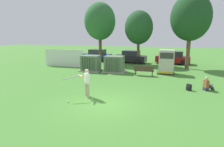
{
  "coord_description": "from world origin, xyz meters",
  "views": [
    {
      "loc": [
        3.16,
        -9.49,
        3.82
      ],
      "look_at": [
        -0.56,
        3.5,
        1.0
      ],
      "focal_mm": 30.82,
      "sensor_mm": 36.0,
      "label": 1
    }
  ],
  "objects_px": {
    "batter": "(86,82)",
    "seated_spectator": "(207,85)",
    "sports_ball": "(68,102)",
    "parked_car_left_of_center": "(130,57)",
    "transformer_west": "(91,63)",
    "parked_car_right_of_center": "(173,58)",
    "transformer_mid_west": "(114,64)",
    "backpack": "(189,87)",
    "park_bench": "(144,70)",
    "generator_enclosure": "(166,62)",
    "parked_car_leftmost": "(97,55)"
  },
  "relations": [
    {
      "from": "park_bench",
      "to": "sports_ball",
      "type": "height_order",
      "value": "park_bench"
    },
    {
      "from": "backpack",
      "to": "seated_spectator",
      "type": "bearing_deg",
      "value": 16.21
    },
    {
      "from": "backpack",
      "to": "generator_enclosure",
      "type": "bearing_deg",
      "value": 106.35
    },
    {
      "from": "seated_spectator",
      "to": "backpack",
      "type": "distance_m",
      "value": 1.27
    },
    {
      "from": "park_bench",
      "to": "parked_car_right_of_center",
      "type": "height_order",
      "value": "parked_car_right_of_center"
    },
    {
      "from": "transformer_west",
      "to": "park_bench",
      "type": "bearing_deg",
      "value": -8.61
    },
    {
      "from": "transformer_west",
      "to": "seated_spectator",
      "type": "xyz_separation_m",
      "value": [
        10.27,
        -4.29,
        -0.41
      ]
    },
    {
      "from": "park_bench",
      "to": "transformer_mid_west",
      "type": "bearing_deg",
      "value": 162.61
    },
    {
      "from": "seated_spectator",
      "to": "parked_car_right_of_center",
      "type": "relative_size",
      "value": 0.22
    },
    {
      "from": "transformer_west",
      "to": "generator_enclosure",
      "type": "distance_m",
      "value": 7.53
    },
    {
      "from": "parked_car_leftmost",
      "to": "sports_ball",
      "type": "bearing_deg",
      "value": -75.03
    },
    {
      "from": "transformer_west",
      "to": "parked_car_right_of_center",
      "type": "relative_size",
      "value": 0.48
    },
    {
      "from": "parked_car_leftmost",
      "to": "transformer_mid_west",
      "type": "bearing_deg",
      "value": -57.71
    },
    {
      "from": "generator_enclosure",
      "to": "parked_car_leftmost",
      "type": "bearing_deg",
      "value": 145.28
    },
    {
      "from": "transformer_west",
      "to": "batter",
      "type": "height_order",
      "value": "batter"
    },
    {
      "from": "generator_enclosure",
      "to": "batter",
      "type": "relative_size",
      "value": 1.32
    },
    {
      "from": "transformer_west",
      "to": "parked_car_left_of_center",
      "type": "height_order",
      "value": "same"
    },
    {
      "from": "transformer_mid_west",
      "to": "parked_car_leftmost",
      "type": "relative_size",
      "value": 0.48
    },
    {
      "from": "parked_car_leftmost",
      "to": "parked_car_left_of_center",
      "type": "height_order",
      "value": "same"
    },
    {
      "from": "transformer_west",
      "to": "generator_enclosure",
      "type": "bearing_deg",
      "value": 5.59
    },
    {
      "from": "parked_car_leftmost",
      "to": "parked_car_left_of_center",
      "type": "bearing_deg",
      "value": -7.19
    },
    {
      "from": "transformer_west",
      "to": "parked_car_right_of_center",
      "type": "distance_m",
      "value": 11.14
    },
    {
      "from": "parked_car_leftmost",
      "to": "park_bench",
      "type": "bearing_deg",
      "value": -47.03
    },
    {
      "from": "park_bench",
      "to": "generator_enclosure",
      "type": "bearing_deg",
      "value": 39.04
    },
    {
      "from": "transformer_west",
      "to": "transformer_mid_west",
      "type": "xyz_separation_m",
      "value": [
        2.47,
        0.12,
        0.0
      ]
    },
    {
      "from": "sports_ball",
      "to": "transformer_mid_west",
      "type": "bearing_deg",
      "value": 88.83
    },
    {
      "from": "batter",
      "to": "seated_spectator",
      "type": "xyz_separation_m",
      "value": [
        7.38,
        3.57,
        -0.6
      ]
    },
    {
      "from": "park_bench",
      "to": "parked_car_right_of_center",
      "type": "relative_size",
      "value": 0.42
    },
    {
      "from": "park_bench",
      "to": "sports_ball",
      "type": "bearing_deg",
      "value": -111.62
    },
    {
      "from": "generator_enclosure",
      "to": "parked_car_right_of_center",
      "type": "relative_size",
      "value": 0.53
    },
    {
      "from": "park_bench",
      "to": "seated_spectator",
      "type": "height_order",
      "value": "seated_spectator"
    },
    {
      "from": "transformer_west",
      "to": "batter",
      "type": "distance_m",
      "value": 8.38
    },
    {
      "from": "park_bench",
      "to": "parked_car_right_of_center",
      "type": "xyz_separation_m",
      "value": [
        2.75,
        8.27,
        0.22
      ]
    },
    {
      "from": "transformer_west",
      "to": "sports_ball",
      "type": "relative_size",
      "value": 23.33
    },
    {
      "from": "park_bench",
      "to": "backpack",
      "type": "relative_size",
      "value": 4.12
    },
    {
      "from": "transformer_mid_west",
      "to": "parked_car_right_of_center",
      "type": "xyz_separation_m",
      "value": [
        5.82,
        7.31,
        -0.04
      ]
    },
    {
      "from": "generator_enclosure",
      "to": "sports_ball",
      "type": "bearing_deg",
      "value": -117.95
    },
    {
      "from": "generator_enclosure",
      "to": "seated_spectator",
      "type": "height_order",
      "value": "generator_enclosure"
    },
    {
      "from": "park_bench",
      "to": "batter",
      "type": "relative_size",
      "value": 1.04
    },
    {
      "from": "transformer_mid_west",
      "to": "transformer_west",
      "type": "bearing_deg",
      "value": -177.15
    },
    {
      "from": "batter",
      "to": "seated_spectator",
      "type": "distance_m",
      "value": 8.22
    },
    {
      "from": "parked_car_leftmost",
      "to": "parked_car_right_of_center",
      "type": "bearing_deg",
      "value": 0.25
    },
    {
      "from": "sports_ball",
      "to": "parked_car_right_of_center",
      "type": "height_order",
      "value": "parked_car_right_of_center"
    },
    {
      "from": "park_bench",
      "to": "backpack",
      "type": "distance_m",
      "value": 5.19
    },
    {
      "from": "transformer_west",
      "to": "batter",
      "type": "relative_size",
      "value": 1.21
    },
    {
      "from": "sports_ball",
      "to": "parked_car_left_of_center",
      "type": "bearing_deg",
      "value": 87.95
    },
    {
      "from": "generator_enclosure",
      "to": "park_bench",
      "type": "relative_size",
      "value": 1.27
    },
    {
      "from": "transformer_mid_west",
      "to": "backpack",
      "type": "distance_m",
      "value": 8.15
    },
    {
      "from": "batter",
      "to": "seated_spectator",
      "type": "bearing_deg",
      "value": 25.8
    },
    {
      "from": "parked_car_leftmost",
      "to": "parked_car_left_of_center",
      "type": "xyz_separation_m",
      "value": [
        4.97,
        -0.63,
        0.0
      ]
    }
  ]
}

